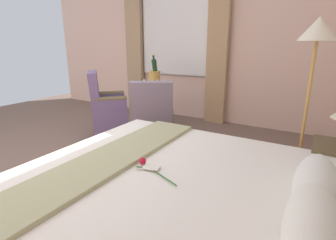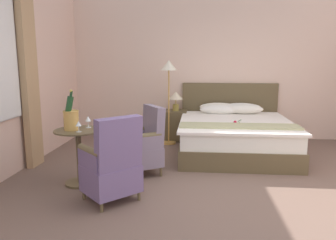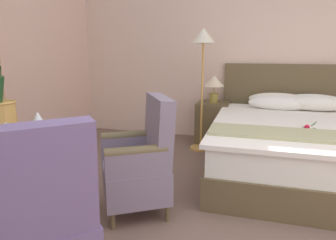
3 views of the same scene
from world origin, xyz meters
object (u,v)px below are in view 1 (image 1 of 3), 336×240
bed (198,220)px  side_table_round (153,105)px  champagne_bucket (154,76)px  wine_glass_near_bucket (144,81)px  wine_glass_near_edge (157,82)px  armchair_facing_bed (106,109)px  floor_lamp_brass (314,56)px  armchair_by_window (152,121)px

bed → side_table_round: bed is taller
champagne_bucket → wine_glass_near_bucket: 0.19m
champagne_bucket → wine_glass_near_bucket: (0.14, -0.11, -0.07)m
side_table_round → champagne_bucket: 0.47m
side_table_round → wine_glass_near_bucket: 0.42m
wine_glass_near_bucket → wine_glass_near_edge: size_ratio=0.89×
armchair_facing_bed → champagne_bucket: bearing=144.0°
floor_lamp_brass → armchair_facing_bed: size_ratio=1.60×
bed → armchair_by_window: size_ratio=2.35×
champagne_bucket → wine_glass_near_bucket: champagne_bucket is taller
side_table_round → armchair_facing_bed: 0.75m
side_table_round → bed: bearing=39.4°
bed → armchair_by_window: bed is taller
wine_glass_near_bucket → armchair_facing_bed: 0.74m
bed → side_table_round: size_ratio=3.13×
champagne_bucket → armchair_facing_bed: (0.64, -0.47, -0.46)m
side_table_round → champagne_bucket: (-0.08, -0.02, 0.46)m
wine_glass_near_bucket → champagne_bucket: bearing=141.5°
floor_lamp_brass → armchair_facing_bed: 2.88m
floor_lamp_brass → armchair_by_window: size_ratio=1.66×
bed → armchair_facing_bed: bearing=-125.1°
armchair_facing_bed → wine_glass_near_edge: bearing=127.3°
side_table_round → wine_glass_near_edge: bearing=58.9°
champagne_bucket → bed: bearing=38.7°
bed → floor_lamp_brass: size_ratio=1.42×
side_table_round → wine_glass_near_edge: (0.09, 0.15, 0.41)m
wine_glass_near_bucket → armchair_by_window: bearing=41.6°
floor_lamp_brass → wine_glass_near_edge: bearing=-112.6°
champagne_bucket → wine_glass_near_bucket: bearing=-38.5°
armchair_by_window → floor_lamp_brass: bearing=83.4°
bed → wine_glass_near_bucket: bearing=-137.8°
bed → wine_glass_near_edge: 2.67m
champagne_bucket → side_table_round: bearing=13.4°
armchair_by_window → armchair_facing_bed: bearing=-100.9°
floor_lamp_brass → wine_glass_near_edge: 2.30m
wine_glass_near_edge → armchair_by_window: (0.67, 0.35, -0.41)m
floor_lamp_brass → armchair_by_window: 1.95m
floor_lamp_brass → wine_glass_near_bucket: size_ratio=11.83×
champagne_bucket → armchair_by_window: (0.83, 0.51, -0.46)m
wine_glass_near_bucket → wine_glass_near_edge: (0.03, 0.27, 0.01)m
side_table_round → armchair_facing_bed: bearing=-40.6°
bed → armchair_facing_bed: 2.75m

